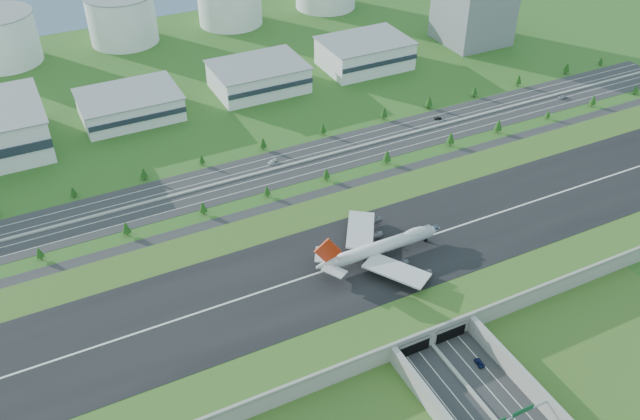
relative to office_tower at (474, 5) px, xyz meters
name	(u,v)px	position (x,y,z in m)	size (l,w,h in m)	color
ground	(369,270)	(-200.00, -195.00, -27.50)	(1200.00, 1200.00, 0.00)	#1F4615
airfield_deck	(369,263)	(-200.00, -195.09, -23.38)	(520.00, 100.00, 9.20)	gray
sign_gantry_near	(508,420)	(-200.00, -290.04, -20.55)	(38.70, 0.70, 9.80)	gray
north_expressway	(283,167)	(-200.00, -100.00, -27.44)	(560.00, 36.00, 0.12)	#28282B
tree_row	(306,155)	(-185.87, -100.77, -22.88)	(496.79, 48.54, 8.27)	#3D2819
hangar_mid_a	(130,105)	(-260.00, -5.00, -20.00)	(58.00, 42.00, 15.00)	white
hangar_mid_b	(259,77)	(-175.00, -5.00, -19.00)	(58.00, 42.00, 17.00)	white
hangar_mid_c	(365,54)	(-95.00, -5.00, -18.00)	(58.00, 42.00, 19.00)	white
office_tower	(474,5)	(0.00, 0.00, 0.00)	(46.00, 46.00, 55.00)	slate
fuel_tank_a	(1,39)	(-320.00, 115.00, -10.00)	(50.00, 50.00, 35.00)	silver
fuel_tank_b	(122,19)	(-235.00, 115.00, -10.00)	(50.00, 50.00, 35.00)	silver
fuel_tank_c	(230,1)	(-150.00, 115.00, -10.00)	(50.00, 50.00, 35.00)	silver
boeing_747	(380,247)	(-196.13, -197.37, -13.90)	(63.62, 60.19, 19.68)	silver
car_2	(479,363)	(-189.23, -261.23, -26.67)	(2.35, 5.10, 1.42)	#0D1644
car_5	(438,118)	(-92.80, -92.76, -26.66)	(1.52, 4.36, 1.44)	black
car_6	(563,97)	(-4.04, -105.34, -26.52)	(2.84, 6.16, 1.71)	#B4B5B9
car_7	(272,162)	(-203.55, -93.43, -26.56)	(2.30, 5.65, 1.64)	silver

